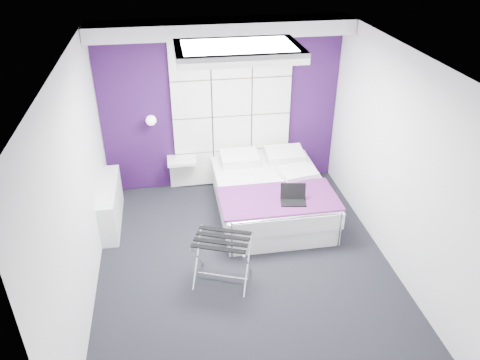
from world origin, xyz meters
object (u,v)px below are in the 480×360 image
object	(u,v)px
wall_lamp	(151,119)
radiator	(111,204)
nightstand	(182,160)
luggage_rack	(222,260)
laptop	(292,197)
bed	(270,196)

from	to	relation	value
wall_lamp	radiator	distance (m)	1.35
nightstand	luggage_rack	size ratio (longest dim) A/B	0.70
luggage_rack	laptop	size ratio (longest dim) A/B	1.91
wall_lamp	nightstand	distance (m)	0.79
wall_lamp	bed	world-z (taller)	wall_lamp
nightstand	bed	bearing A→B (deg)	-34.29
wall_lamp	luggage_rack	distance (m)	2.50
bed	laptop	distance (m)	0.66
radiator	laptop	size ratio (longest dim) A/B	3.66
bed	nightstand	bearing A→B (deg)	145.71
radiator	luggage_rack	world-z (taller)	luggage_rack
wall_lamp	luggage_rack	size ratio (longest dim) A/B	0.24
bed	radiator	bearing A→B (deg)	177.22
laptop	wall_lamp	bearing A→B (deg)	150.82
wall_lamp	bed	size ratio (longest dim) A/B	0.08
laptop	bed	bearing A→B (deg)	115.57
radiator	nightstand	xyz separation A→B (m)	(1.04, 0.72, 0.23)
wall_lamp	laptop	distance (m)	2.37
bed	laptop	bearing A→B (deg)	-74.19
nightstand	luggage_rack	xyz separation A→B (m)	(0.34, -2.17, -0.22)
wall_lamp	luggage_rack	bearing A→B (deg)	-71.57
radiator	laptop	distance (m)	2.52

